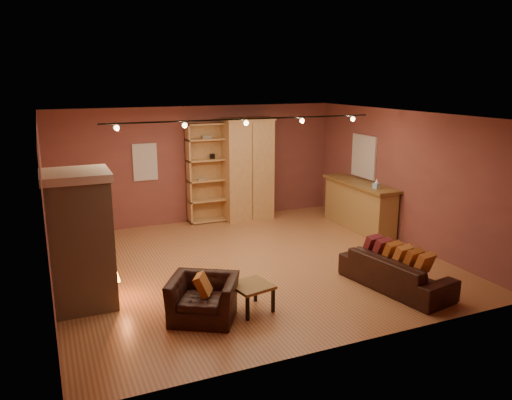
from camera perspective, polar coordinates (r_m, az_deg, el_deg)
name	(u,v)px	position (r m, az deg, el deg)	size (l,w,h in m)	color
floor	(251,263)	(9.60, -0.60, -7.27)	(7.00, 7.00, 0.00)	brown
ceiling	(250,115)	(8.98, -0.64, 9.65)	(7.00, 7.00, 0.00)	brown
back_wall	(199,165)	(12.19, -6.54, 4.05)	(7.00, 0.02, 2.80)	brown
left_wall	(46,212)	(8.51, -22.91, -1.25)	(0.02, 6.50, 2.80)	brown
right_wall	(403,177)	(10.99, 16.48, 2.49)	(0.02, 6.50, 2.80)	brown
fireplace	(81,240)	(8.04, -19.35, -4.31)	(1.01, 0.98, 2.12)	tan
back_window	(145,162)	(11.85, -12.57, 4.25)	(0.56, 0.04, 0.86)	silver
bookcase	(207,172)	(12.15, -5.66, 3.20)	(0.99, 0.38, 2.41)	tan
armoire	(247,169)	(12.29, -0.98, 3.56)	(1.23, 0.70, 2.51)	tan
bar_counter	(359,205)	(11.85, 11.68, -0.58)	(0.62, 2.31, 1.11)	#A9884E
tissue_box	(377,184)	(11.15, 13.61, 1.76)	(0.15, 0.15, 0.22)	#85B1D4
right_window	(364,156)	(12.02, 12.22, 4.89)	(0.05, 0.90, 1.00)	silver
loveseat	(396,266)	(8.71, 15.71, -7.23)	(0.92, 2.03, 0.80)	black
armchair	(203,291)	(7.43, -6.07, -10.35)	(1.15, 1.02, 0.84)	black
coffee_table	(252,288)	(7.65, -0.51, -10.05)	(0.66, 0.66, 0.42)	brown
track_rail	(246,121)	(9.17, -1.13, 9.04)	(5.20, 0.09, 0.13)	black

